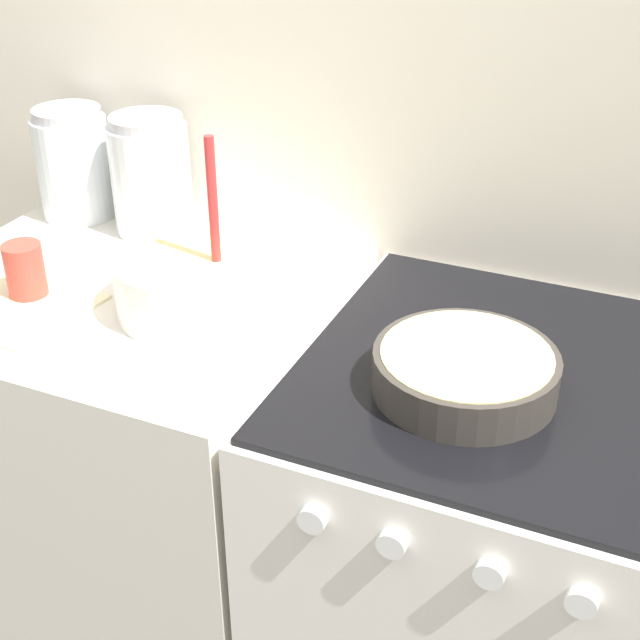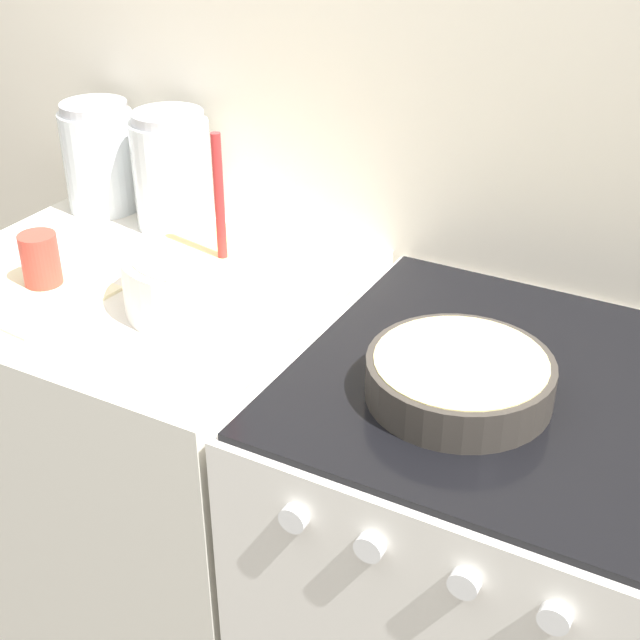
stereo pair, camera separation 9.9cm
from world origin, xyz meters
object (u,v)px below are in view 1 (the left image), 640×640
tin_can (25,271)px  mixing_bowl (194,279)px  baking_pan (465,371)px  storage_jar_middle (152,183)px  stove (481,587)px  storage_jar_left (75,171)px

tin_can → mixing_bowl: bearing=15.0°
baking_pan → storage_jar_middle: 0.80m
storage_jar_middle → tin_can: bearing=-97.6°
baking_pan → storage_jar_middle: storage_jar_middle is taller
stove → baking_pan: baking_pan is taller
baking_pan → storage_jar_middle: (-0.74, 0.31, 0.07)m
baking_pan → storage_jar_middle: bearing=157.2°
mixing_bowl → tin_can: size_ratio=3.12×
storage_jar_left → stove: bearing=-13.4°
stove → tin_can: 0.98m
storage_jar_middle → baking_pan: bearing=-22.8°
stove → mixing_bowl: bearing=-177.3°
baking_pan → storage_jar_left: storage_jar_left is taller
storage_jar_left → storage_jar_middle: size_ratio=0.97×
stove → storage_jar_left: storage_jar_left is taller
mixing_bowl → storage_jar_left: (-0.44, 0.26, 0.04)m
stove → baking_pan: 0.51m
storage_jar_left → tin_can: storage_jar_left is taller
baking_pan → tin_can: tin_can is taller
mixing_bowl → storage_jar_left: bearing=149.3°
baking_pan → storage_jar_middle: size_ratio=1.16×
baking_pan → mixing_bowl: bearing=174.1°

